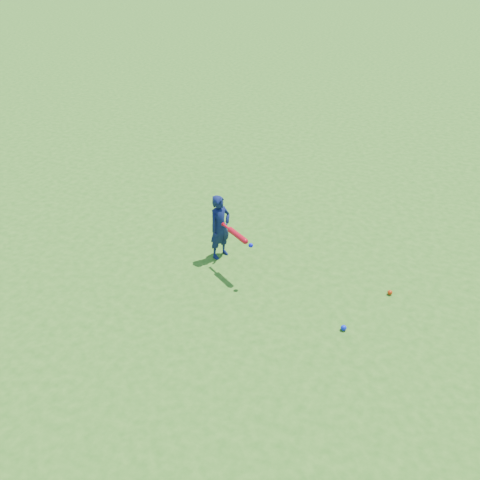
{
  "coord_description": "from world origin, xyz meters",
  "views": [
    {
      "loc": [
        2.96,
        -5.4,
        4.34
      ],
      "look_at": [
        0.47,
        0.13,
        0.53
      ],
      "focal_mm": 40.0,
      "sensor_mm": 36.0,
      "label": 1
    }
  ],
  "objects_px": {
    "ground_ball_red": "(390,292)",
    "child": "(220,227)",
    "bat_swing": "(239,236)",
    "ground_ball_blue": "(344,328)"
  },
  "relations": [
    {
      "from": "ground_ball_red",
      "to": "child",
      "type": "bearing_deg",
      "value": -177.96
    },
    {
      "from": "ground_ball_blue",
      "to": "bat_swing",
      "type": "bearing_deg",
      "value": 161.94
    },
    {
      "from": "child",
      "to": "bat_swing",
      "type": "height_order",
      "value": "child"
    },
    {
      "from": "ground_ball_red",
      "to": "bat_swing",
      "type": "bearing_deg",
      "value": -168.62
    },
    {
      "from": "ground_ball_red",
      "to": "bat_swing",
      "type": "xyz_separation_m",
      "value": [
        -2.0,
        -0.4,
        0.59
      ]
    },
    {
      "from": "bat_swing",
      "to": "child",
      "type": "bearing_deg",
      "value": 175.36
    },
    {
      "from": "child",
      "to": "ground_ball_red",
      "type": "relative_size",
      "value": 15.04
    },
    {
      "from": "ground_ball_blue",
      "to": "child",
      "type": "bearing_deg",
      "value": 157.69
    },
    {
      "from": "child",
      "to": "ground_ball_blue",
      "type": "bearing_deg",
      "value": -91.11
    },
    {
      "from": "ground_ball_red",
      "to": "bat_swing",
      "type": "distance_m",
      "value": 2.12
    }
  ]
}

